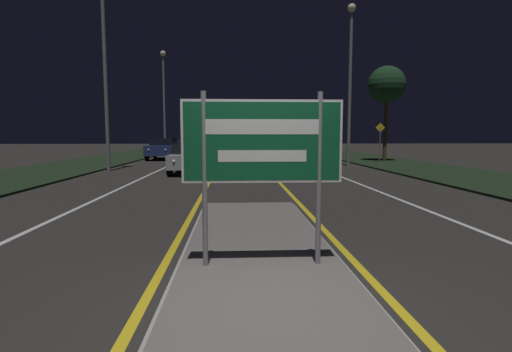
{
  "coord_description": "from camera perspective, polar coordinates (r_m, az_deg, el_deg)",
  "views": [
    {
      "loc": [
        -0.35,
        -3.66,
        1.78
      ],
      "look_at": [
        0.0,
        2.9,
        1.11
      ],
      "focal_mm": 28.0,
      "sensor_mm": 36.0,
      "label": 1
    }
  ],
  "objects": [
    {
      "name": "car_approaching_2",
      "position": [
        40.61,
        -11.15,
        4.23
      ],
      "size": [
        2.02,
        4.14,
        1.3
      ],
      "color": "silver",
      "rests_on": "ground_plane"
    },
    {
      "name": "car_receding_3",
      "position": [
        44.26,
        0.86,
        4.56
      ],
      "size": [
        1.9,
        4.26,
        1.49
      ],
      "color": "maroon",
      "rests_on": "ground_plane"
    },
    {
      "name": "lane_line_white_right",
      "position": [
        29.07,
        5.98,
        2.33
      ],
      "size": [
        0.12,
        70.0,
        0.01
      ],
      "color": "silver",
      "rests_on": "ground_plane"
    },
    {
      "name": "ground_plane",
      "position": [
        4.08,
        2.3,
        -20.0
      ],
      "size": [
        160.0,
        160.0,
        0.0
      ],
      "primitive_type": "plane",
      "color": "#282623"
    },
    {
      "name": "car_approaching_1",
      "position": [
        30.26,
        -13.11,
        3.91
      ],
      "size": [
        1.98,
        4.73,
        1.56
      ],
      "color": "navy",
      "rests_on": "ground_plane"
    },
    {
      "name": "roadside_palm_right",
      "position": [
        28.11,
        18.17,
        12.21
      ],
      "size": [
        2.41,
        2.41,
        6.2
      ],
      "color": "#4C3823",
      "rests_on": "verge_right"
    },
    {
      "name": "centre_line_yellow_left",
      "position": [
        28.73,
        -4.98,
        2.29
      ],
      "size": [
        0.12,
        70.0,
        0.01
      ],
      "color": "gold",
      "rests_on": "ground_plane"
    },
    {
      "name": "median_island",
      "position": [
        5.36,
        0.87,
        -13.06
      ],
      "size": [
        2.27,
        9.68,
        0.1
      ],
      "color": "#999993",
      "rests_on": "ground_plane"
    },
    {
      "name": "car_approaching_0",
      "position": [
        19.06,
        -9.06,
        2.63
      ],
      "size": [
        1.94,
        4.16,
        1.4
      ],
      "color": "#B7B7BC",
      "rests_on": "ground_plane"
    },
    {
      "name": "verge_left",
      "position": [
        25.42,
        -24.14,
        1.42
      ],
      "size": [
        5.0,
        100.0,
        0.08
      ],
      "color": "black",
      "rests_on": "ground_plane"
    },
    {
      "name": "lane_line_white_left",
      "position": [
        28.97,
        -10.68,
        2.24
      ],
      "size": [
        0.12,
        70.0,
        0.01
      ],
      "color": "silver",
      "rests_on": "ground_plane"
    },
    {
      "name": "verge_right",
      "position": [
        25.68,
        19.53,
        1.64
      ],
      "size": [
        5.0,
        100.0,
        0.08
      ],
      "color": "black",
      "rests_on": "ground_plane"
    },
    {
      "name": "streetlight_right_near",
      "position": [
        24.05,
        13.32,
        14.8
      ],
      "size": [
        0.47,
        0.47,
        9.1
      ],
      "color": "gray",
      "rests_on": "ground_plane"
    },
    {
      "name": "car_receding_0",
      "position": [
        17.92,
        7.38,
        2.35
      ],
      "size": [
        1.98,
        4.53,
        1.3
      ],
      "color": "#4C514C",
      "rests_on": "ground_plane"
    },
    {
      "name": "car_receding_1",
      "position": [
        28.98,
        3.3,
        3.81
      ],
      "size": [
        1.89,
        4.54,
        1.39
      ],
      "color": "navy",
      "rests_on": "ground_plane"
    },
    {
      "name": "highway_sign",
      "position": [
        5.07,
        0.9,
        4.08
      ],
      "size": [
        2.04,
        0.07,
        2.22
      ],
      "color": "gray",
      "rests_on": "median_island"
    },
    {
      "name": "streetlight_left_near",
      "position": [
        21.76,
        -20.98,
        19.79
      ],
      "size": [
        0.63,
        0.63,
        10.37
      ],
      "color": "gray",
      "rests_on": "ground_plane"
    },
    {
      "name": "warning_sign",
      "position": [
        26.37,
        17.29,
        5.13
      ],
      "size": [
        0.6,
        0.06,
        2.47
      ],
      "color": "gray",
      "rests_on": "verge_right"
    },
    {
      "name": "centre_line_yellow_right",
      "position": [
        28.76,
        0.3,
        2.32
      ],
      "size": [
        0.12,
        70.0,
        0.01
      ],
      "color": "gold",
      "rests_on": "ground_plane"
    },
    {
      "name": "edge_line_white_left",
      "position": [
        29.52,
        -16.47,
        2.17
      ],
      "size": [
        0.1,
        70.0,
        0.01
      ],
      "color": "silver",
      "rests_on": "ground_plane"
    },
    {
      "name": "car_receding_2",
      "position": [
        37.04,
        1.75,
        4.27
      ],
      "size": [
        1.91,
        4.83,
        1.4
      ],
      "color": "black",
      "rests_on": "ground_plane"
    },
    {
      "name": "edge_line_white_right",
      "position": [
        29.69,
        11.71,
        2.31
      ],
      "size": [
        0.1,
        70.0,
        0.01
      ],
      "color": "silver",
      "rests_on": "ground_plane"
    },
    {
      "name": "streetlight_left_far",
      "position": [
        37.17,
        -13.03,
        11.81
      ],
      "size": [
        0.49,
        0.49,
        9.18
      ],
      "color": "gray",
      "rests_on": "ground_plane"
    }
  ]
}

